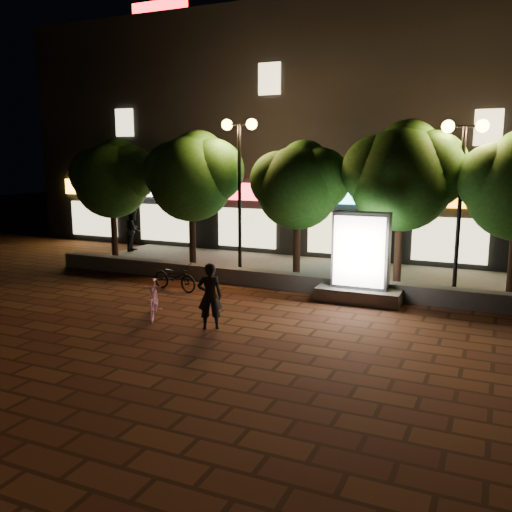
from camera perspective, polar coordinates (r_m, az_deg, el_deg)
The scene contains 15 objects.
ground at distance 13.79m, azimuth -5.52°, elevation -6.80°, with size 80.00×80.00×0.00m, color #542E1A.
retaining_wall at distance 17.19m, azimuth 1.08°, elevation -2.40°, with size 16.00×0.45×0.50m, color slate.
sidewalk at distance 19.51m, azimuth 3.96°, elevation -1.49°, with size 16.00×5.00×0.08m, color slate.
building_block at distance 25.29m, azimuth 9.33°, elevation 12.45°, with size 28.00×8.12×11.30m.
tree_far_left at distance 21.64m, azimuth -14.64°, elevation 8.07°, with size 3.36×2.80×4.63m.
tree_left at distance 19.64m, azimuth -6.57°, elevation 8.57°, with size 3.60×3.00×4.89m.
tree_mid at distance 17.94m, azimuth 4.60°, elevation 7.69°, with size 3.24×2.70×4.50m.
tree_right at distance 17.10m, azimuth 15.21°, elevation 8.39°, with size 3.72×3.10×5.07m.
street_lamp_left at distance 18.47m, azimuth -1.75°, elevation 10.32°, with size 1.26×0.36×5.18m.
street_lamp_right at distance 16.65m, azimuth 20.78°, elevation 9.16°, with size 1.26×0.36×4.98m.
ad_kiosk at distance 15.62m, azimuth 10.86°, elevation -1.00°, with size 2.37×1.22×2.54m.
scooter_pink at distance 14.19m, azimuth -10.62°, elevation -4.45°, with size 0.44×1.57×0.95m, color #E18ECB.
rider at distance 13.00m, azimuth -4.84°, elevation -4.20°, with size 0.58×0.38×1.60m, color black.
scooter_parked at distance 16.84m, azimuth -8.48°, elevation -2.15°, with size 0.58×1.65×0.87m, color black.
pedestrian at distance 23.61m, azimuth -12.66°, elevation 2.67°, with size 0.86×0.67×1.78m, color black.
Camera 1 is at (6.57, -11.41, 4.11)m, focal length 38.29 mm.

